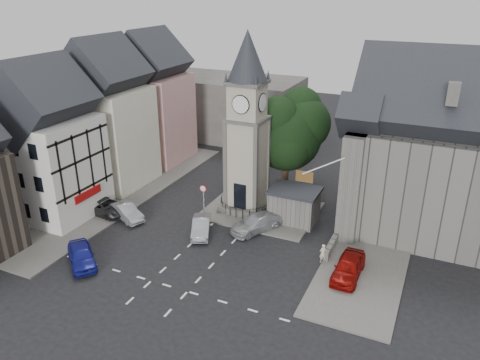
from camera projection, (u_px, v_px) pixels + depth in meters
The scene contains 23 objects.
ground at pixel (206, 249), 37.48m from camera, with size 120.00×120.00×0.00m, color black.
pavement_west at pixel (126, 193), 47.26m from camera, with size 6.00×30.00×0.14m, color #595651.
pavement_east at pixel (376, 234), 39.55m from camera, with size 6.00×26.00×0.14m, color #595651.
central_island at pixel (261, 211), 43.57m from camera, with size 10.00×8.00×0.16m, color #595651.
road_markings at pixel (169, 286), 32.87m from camera, with size 20.00×8.00×0.01m, color silver.
clock_tower at pixel (247, 126), 41.00m from camera, with size 4.86×4.86×16.25m.
stone_shelter at pixel (294, 205), 41.31m from camera, with size 4.30×3.30×3.08m.
town_tree at pixel (287, 126), 44.88m from camera, with size 7.20×7.20×10.80m.
warning_sign_post at pixel (203, 193), 42.46m from camera, with size 0.70×0.19×2.85m.
terrace_pink at pixel (153, 105), 54.25m from camera, with size 8.10×7.60×12.80m.
terrace_cream at pixel (108, 122), 47.55m from camera, with size 8.10×7.60×12.80m.
terrace_tudor at pixel (49, 149), 41.00m from camera, with size 8.10×7.60×12.00m.
backdrop_west at pixel (226, 107), 63.96m from camera, with size 20.00×10.00×8.00m, color #4C4944.
east_building at pixel (436, 160), 38.27m from camera, with size 14.40×11.40×12.60m.
east_boundary_wall at pixel (349, 214), 42.15m from camera, with size 0.40×16.00×0.90m, color #5B5853.
flagpole at pixel (323, 166), 35.03m from camera, with size 3.68×0.10×2.74m.
car_west_blue at pixel (81, 256), 35.17m from camera, with size 1.76×4.39×1.49m, color navy.
car_west_silver at pixel (126, 212), 42.02m from camera, with size 1.45×4.16×1.37m, color #9C9EA4.
car_west_grey at pixel (104, 206), 42.96m from camera, with size 2.41×5.23×1.45m, color #272729.
car_island_silver at pixel (201, 227), 39.48m from camera, with size 1.43×4.10×1.35m, color #989AA0.
car_island_east at pixel (257, 223), 40.01m from camera, with size 2.00×4.91×1.42m, color #ADB0B5.
car_east_red at pixel (348, 267), 33.66m from camera, with size 1.86×4.61×1.57m, color maroon.
pedestrian at pixel (323, 253), 35.42m from camera, with size 0.56×0.37×1.54m, color beige.
Camera 1 is at (15.92, -28.30, 19.70)m, focal length 35.00 mm.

